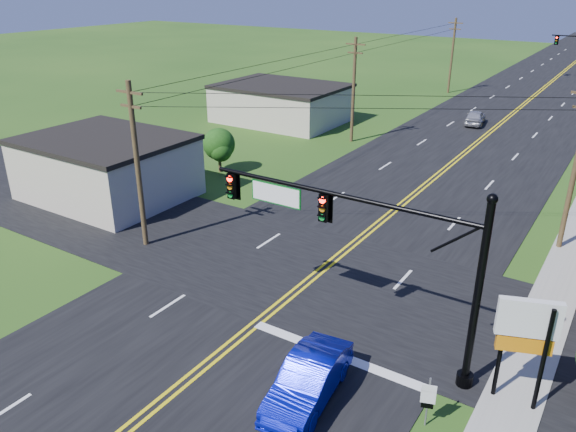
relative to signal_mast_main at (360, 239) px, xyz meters
The scene contains 15 objects.
ground 10.27m from the signal_mast_main, 118.47° to the right, with size 260.00×260.00×0.00m, color #1F4313.
road_main 42.49m from the signal_mast_main, 95.90° to the left, with size 16.00×220.00×0.04m, color black.
road_cross 7.56m from the signal_mast_main, 137.32° to the left, with size 70.00×10.00×0.04m, color black.
signal_mast_main is the anchor object (origin of this frame).
cream_bldg_near 22.33m from the signal_mast_main, 164.29° to the left, with size 10.20×8.20×4.10m.
cream_bldg_far 38.12m from the signal_mast_main, 127.88° to the left, with size 12.20×9.20×3.70m.
utility_pole_left_a 13.98m from the signal_mast_main, behind, with size 1.80×0.28×9.00m.
utility_pole_left_b 30.34m from the signal_mast_main, 117.14° to the left, with size 1.80×0.28×9.00m.
utility_pole_left_c 55.74m from the signal_mast_main, 104.37° to the left, with size 1.80×0.28×9.00m.
utility_pole_right_a 15.03m from the signal_mast_main, 68.69° to the left, with size 1.80×0.28×9.00m.
tree_left 23.22m from the signal_mast_main, 142.64° to the left, with size 2.40×2.40×3.37m.
blue_car 5.43m from the signal_mast_main, 89.16° to the right, with size 1.66×4.75×1.56m, color #070EA2.
distant_car 39.80m from the signal_mast_main, 99.09° to the left, with size 1.69×4.20×1.43m, color #AFAFB4.
route_sign 6.01m from the signal_mast_main, 34.08° to the right, with size 0.47×0.18×1.94m.
pylon_sign 6.40m from the signal_mast_main, ahead, with size 1.99×0.97×4.15m.
Camera 1 is at (12.28, -9.21, 13.76)m, focal length 35.00 mm.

